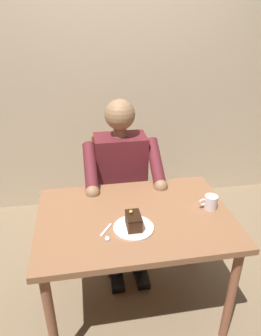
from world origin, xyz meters
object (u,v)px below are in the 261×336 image
object	(u,v)px
cake_slice	(134,221)
coffee_cup	(211,202)
chair	(119,188)
dessert_spoon	(107,234)
seated_person	(122,183)
dining_table	(135,228)

from	to	relation	value
cake_slice	coffee_cup	bearing A→B (deg)	-167.09
chair	cake_slice	distance (m)	0.82
coffee_cup	dessert_spoon	size ratio (longest dim) A/B	0.80
seated_person	coffee_cup	size ratio (longest dim) A/B	11.23
seated_person	dessert_spoon	size ratio (longest dim) A/B	9.02
dining_table	seated_person	size ratio (longest dim) A/B	0.88
chair	seated_person	world-z (taller)	seated_person
chair	cake_slice	world-z (taller)	chair
coffee_cup	cake_slice	bearing A→B (deg)	12.91
chair	coffee_cup	world-z (taller)	chair
dining_table	chair	distance (m)	0.68
dining_table	chair	size ratio (longest dim) A/B	1.19
seated_person	cake_slice	xyz separation A→B (m)	(0.03, 0.60, 0.12)
cake_slice	coffee_cup	xyz separation A→B (m)	(-0.47, -0.11, -0.01)
dining_table	cake_slice	bearing A→B (deg)	75.65
dining_table	dessert_spoon	world-z (taller)	dessert_spoon
cake_slice	dessert_spoon	size ratio (longest dim) A/B	0.84
cake_slice	dining_table	bearing A→B (deg)	-104.35
cake_slice	dessert_spoon	xyz separation A→B (m)	(0.14, 0.03, -0.05)
seated_person	dining_table	bearing A→B (deg)	90.00
coffee_cup	seated_person	bearing A→B (deg)	-48.29
dessert_spoon	dining_table	bearing A→B (deg)	-140.82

